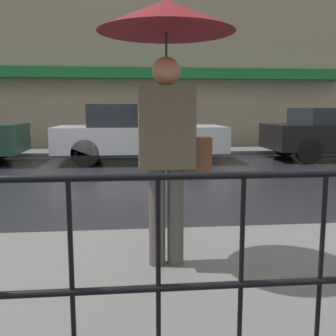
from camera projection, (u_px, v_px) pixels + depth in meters
The scene contains 7 objects.
ground_plane at pixel (85, 180), 7.88m from camera, with size 80.00×80.00×0.00m, color black.
sidewalk_near at pixel (11, 295), 2.86m from camera, with size 28.00×2.59×0.13m.
sidewalk_far at pixel (101, 151), 12.65m from camera, with size 28.00×2.12×0.13m.
lane_marking at pixel (85, 180), 7.88m from camera, with size 25.20×0.12×0.01m.
building_storefront at pixel (102, 71), 13.43m from camera, with size 28.00×0.85×5.37m.
pedestrian at pixel (167, 58), 3.03m from camera, with size 1.06×1.06×2.10m.
car_silver at pixel (139, 133), 10.48m from camera, with size 4.46×1.87×1.53m.
Camera 1 is at (0.87, -7.89, 1.41)m, focal length 42.00 mm.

